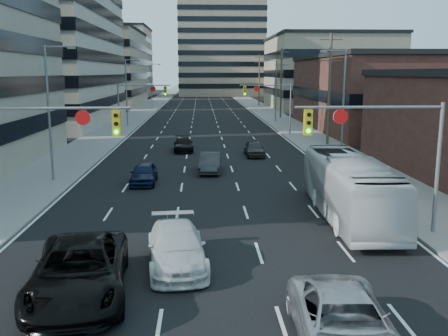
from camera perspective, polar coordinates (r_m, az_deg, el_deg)
ground at (r=15.18m, az=-0.37°, el=-17.78°), size 400.00×400.00×0.00m
road_surface at (r=143.49m, az=-2.47°, el=7.98°), size 18.00×300.00×0.02m
sidewalk_left at (r=143.91m, az=-7.10°, el=7.94°), size 5.00×300.00×0.15m
sidewalk_right at (r=143.99m, az=2.15°, el=8.02°), size 5.00×300.00×0.15m
office_left_mid at (r=78.23m, az=-23.26°, el=14.97°), size 26.00×34.00×28.00m
office_left_far at (r=115.72m, az=-14.63°, el=10.91°), size 20.00×30.00×16.00m
storefront_right_mid at (r=67.95m, az=18.69°, el=7.98°), size 20.00×30.00×9.00m
office_right_far at (r=104.47m, az=11.68°, el=10.52°), size 22.00×28.00×14.00m
apartment_tower at (r=164.87m, az=-0.39°, el=18.47°), size 26.00×26.00×58.00m
bg_block_left at (r=155.77m, az=-13.09°, el=11.62°), size 24.00×24.00×20.00m
bg_block_right at (r=146.96m, az=10.29°, el=10.23°), size 22.00×22.00×12.00m
signal_near_left at (r=22.60m, az=-20.51°, el=2.68°), size 6.59×0.33×6.00m
signal_near_right at (r=22.94m, az=17.74°, el=2.97°), size 6.59×0.33×6.00m
signal_far_left at (r=58.82m, az=-9.74°, el=7.84°), size 6.09×0.33×6.00m
signal_far_right at (r=58.95m, az=5.40°, el=7.95°), size 6.09×0.33×6.00m
utility_pole_block at (r=50.94m, az=11.95°, el=8.97°), size 2.20×0.28×11.00m
utility_pole_midblock at (r=80.34m, az=6.55°, el=9.75°), size 2.20×0.28×11.00m
utility_pole_distant at (r=110.06m, az=4.04°, el=10.09°), size 2.20×0.28×11.00m
streetlight_left_near at (r=34.79m, az=-19.17°, el=6.62°), size 2.03×0.22×9.00m
streetlight_left_mid at (r=69.04m, az=-10.96°, el=8.85°), size 2.03×0.22×9.00m
streetlight_left_far at (r=103.80m, az=-8.20°, el=9.56°), size 2.03×0.22×9.00m
streetlight_right_near at (r=39.88m, az=13.27°, el=7.40°), size 2.03×0.22×9.00m
streetlight_right_far at (r=74.14m, az=5.84°, el=9.12°), size 2.03×0.22×9.00m
black_pickup at (r=17.31m, az=-16.21°, el=-11.20°), size 3.75×6.81×1.81m
white_van at (r=19.28m, az=-5.45°, el=-8.95°), size 2.67×5.40×1.51m
silver_suv at (r=14.13m, az=13.63°, el=-16.93°), size 2.82×5.62×1.53m
transit_bus at (r=25.90m, az=14.07°, el=-2.19°), size 3.02×11.34×3.13m
sedan_blue at (r=33.43m, az=-9.16°, el=-0.62°), size 1.65×4.07×1.38m
sedan_grey_center at (r=36.84m, az=-1.61°, el=0.62°), size 1.75×4.41×1.43m
sedan_black_far at (r=46.81m, az=-4.67°, el=2.69°), size 2.03×4.48×1.27m
sedan_grey_right at (r=44.00m, az=3.48°, el=2.24°), size 1.64×4.00×1.36m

